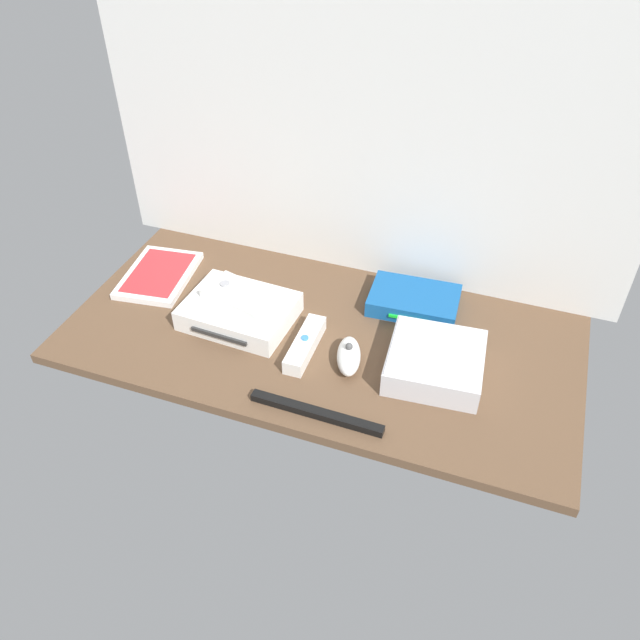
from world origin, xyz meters
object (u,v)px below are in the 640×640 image
at_px(remote_classic_pad, 241,295).
at_px(sensor_bar, 316,413).
at_px(remote_nunchuk, 349,356).
at_px(mini_computer, 435,362).
at_px(remote_wand, 305,345).
at_px(game_console, 239,311).
at_px(game_case, 159,275).
at_px(network_router, 414,300).

relative_size(remote_classic_pad, sensor_bar, 0.67).
bearing_deg(remote_nunchuk, mini_computer, -4.39).
xyz_separation_m(remote_classic_pad, sensor_bar, (0.23, -0.20, -0.05)).
bearing_deg(sensor_bar, remote_wand, 118.37).
distance_m(game_console, game_case, 0.24).
xyz_separation_m(game_console, remote_classic_pad, (0.00, 0.01, 0.03)).
bearing_deg(remote_wand, remote_nunchuk, -5.58).
height_order(game_case, network_router, network_router).
bearing_deg(network_router, sensor_bar, -107.28).
relative_size(game_case, sensor_bar, 0.86).
relative_size(mini_computer, remote_nunchuk, 1.69).
relative_size(game_console, sensor_bar, 0.91).
bearing_deg(game_case, remote_wand, -23.44).
xyz_separation_m(network_router, remote_nunchuk, (-0.07, -0.21, 0.00)).
xyz_separation_m(remote_wand, remote_nunchuk, (0.09, -0.01, 0.01)).
distance_m(network_router, sensor_bar, 0.36).
height_order(mini_computer, remote_nunchuk, mini_computer).
bearing_deg(mini_computer, remote_wand, -174.01).
bearing_deg(remote_nunchuk, game_case, 149.76).
xyz_separation_m(game_console, remote_wand, (0.16, -0.04, -0.01)).
bearing_deg(remote_classic_pad, sensor_bar, -25.83).
height_order(game_console, game_case, game_console).
distance_m(mini_computer, sensor_bar, 0.24).
distance_m(mini_computer, remote_wand, 0.25).
distance_m(mini_computer, remote_nunchuk, 0.16).
relative_size(remote_wand, remote_classic_pad, 0.93).
xyz_separation_m(mini_computer, remote_classic_pad, (-0.40, 0.03, 0.03)).
relative_size(remote_nunchuk, remote_classic_pad, 0.68).
bearing_deg(remote_wand, mini_computer, 4.96).
distance_m(game_console, remote_nunchuk, 0.25).
xyz_separation_m(remote_nunchuk, remote_classic_pad, (-0.25, 0.06, 0.03)).
bearing_deg(network_router, remote_classic_pad, -158.37).
distance_m(remote_nunchuk, remote_classic_pad, 0.25).
xyz_separation_m(game_case, sensor_bar, (0.46, -0.26, -0.00)).
height_order(network_router, sensor_bar, network_router).
bearing_deg(remote_classic_pad, remote_nunchuk, 1.24).
relative_size(game_case, network_router, 1.10).
height_order(mini_computer, game_case, mini_computer).
height_order(mini_computer, remote_classic_pad, remote_classic_pad).
bearing_deg(sensor_bar, network_router, 76.88).
height_order(game_console, mini_computer, mini_computer).
xyz_separation_m(mini_computer, game_case, (-0.63, 0.08, -0.02)).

